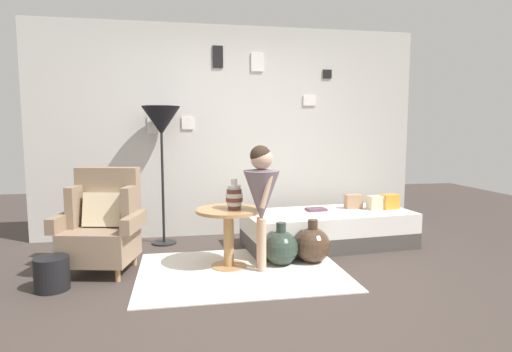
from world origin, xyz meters
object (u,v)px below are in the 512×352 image
book_on_daybed (316,209)px  demijohn_near (281,248)px  daybed (328,229)px  vase_striped (234,197)px  magazine_basket (52,274)px  demijohn_far (312,245)px  floor_lamp (161,125)px  side_table (229,225)px  person_child (261,191)px  armchair (103,225)px

book_on_daybed → demijohn_near: 0.90m
daybed → vase_striped: (-1.16, -0.58, 0.50)m
daybed → magazine_basket: (-2.73, -0.85, -0.06)m
demijohn_far → demijohn_near: bearing=-176.6°
daybed → floor_lamp: size_ratio=1.23×
side_table → floor_lamp: (-0.65, 0.99, 0.97)m
vase_striped → floor_lamp: floor_lamp is taller
daybed → magazine_basket: size_ratio=7.02×
daybed → person_child: 1.28m
daybed → book_on_daybed: bearing=144.7°
vase_striped → floor_lamp: (-0.70, 1.02, 0.69)m
side_table → book_on_daybed: bearing=29.9°
vase_striped → demijohn_far: 0.95m
demijohn_near → demijohn_far: (0.33, 0.02, 0.01)m
book_on_daybed → magazine_basket: bearing=-160.2°
vase_striped → person_child: bearing=-25.9°
book_on_daybed → demijohn_far: size_ratio=0.50×
armchair → magazine_basket: bearing=-127.6°
person_child → side_table: bearing=152.6°
armchair → person_child: bearing=-10.9°
daybed → demijohn_near: bearing=-140.9°
side_table → person_child: bearing=-27.4°
daybed → person_child: bearing=-143.0°
side_table → magazine_basket: bearing=-168.4°
daybed → floor_lamp: (-1.86, 0.45, 1.19)m
armchair → demijohn_far: bearing=-3.9°
book_on_daybed → demijohn_far: bearing=-111.2°
armchair → person_child: (1.47, -0.28, 0.33)m
magazine_basket → armchair: bearing=52.4°
demijohn_far → armchair: bearing=176.1°
daybed → person_child: person_child is taller
daybed → side_table: (-1.21, -0.54, 0.22)m
vase_striped → magazine_basket: 1.69m
daybed → vase_striped: size_ratio=6.69×
armchair → book_on_daybed: armchair is taller
demijohn_near → magazine_basket: size_ratio=1.53×
person_child → demijohn_near: size_ratio=2.78×
floor_lamp → armchair: bearing=-121.7°
demijohn_near → side_table: bearing=177.2°
magazine_basket → side_table: bearing=11.6°
floor_lamp → person_child: 1.60m
armchair → demijohn_far: 2.04m
vase_striped → demijohn_far: vase_striped is taller
floor_lamp → book_on_daybed: size_ratio=7.25×
vase_striped → demijohn_near: (0.46, 0.01, -0.52)m
person_child → demijohn_far: 0.82m
daybed → side_table: 1.34m
armchair → side_table: bearing=-6.4°
armchair → vase_striped: armchair is taller
armchair → demijohn_near: (1.69, -0.16, -0.26)m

